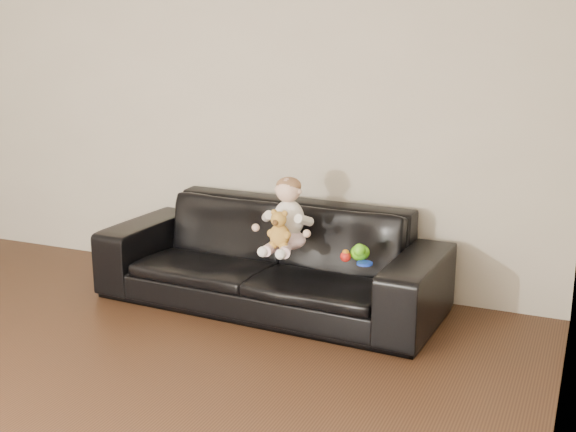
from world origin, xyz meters
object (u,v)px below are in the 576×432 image
at_px(toy_green, 360,253).
at_px(toy_rattle, 346,257).
at_px(baby, 287,218).
at_px(sofa, 270,257).
at_px(toy_blue_disc, 365,263).
at_px(teddy_bear, 279,230).

height_order(toy_green, toy_rattle, toy_green).
bearing_deg(toy_rattle, baby, 167.46).
distance_m(baby, toy_rattle, 0.47).
height_order(sofa, toy_blue_disc, sofa).
xyz_separation_m(sofa, toy_green, (0.68, -0.15, 0.16)).
bearing_deg(toy_rattle, sofa, 160.27).
bearing_deg(baby, teddy_bear, -97.80).
bearing_deg(baby, toy_blue_disc, -22.00).
distance_m(teddy_bear, toy_green, 0.52).
height_order(sofa, toy_rattle, sofa).
relative_size(baby, toy_blue_disc, 4.86).
relative_size(baby, toy_rattle, 7.01).
xyz_separation_m(sofa, toy_blue_disc, (0.74, -0.22, 0.11)).
bearing_deg(sofa, toy_green, -9.78).
height_order(baby, toy_green, baby).
bearing_deg(toy_blue_disc, sofa, 163.07).
xyz_separation_m(toy_green, toy_blue_disc, (0.05, -0.07, -0.04)).
bearing_deg(toy_green, sofa, 167.41).
relative_size(sofa, toy_rattle, 34.33).
distance_m(toy_green, toy_rattle, 0.10).
xyz_separation_m(toy_green, toy_rattle, (-0.07, -0.07, -0.02)).
relative_size(toy_green, toy_rattle, 2.09).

